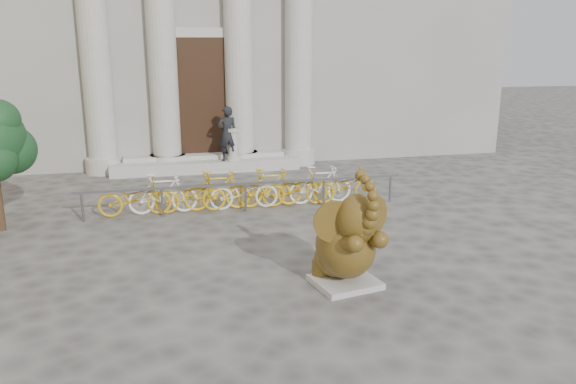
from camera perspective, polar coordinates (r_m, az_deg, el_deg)
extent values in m
plane|color=#474442|center=(9.64, -3.23, -9.68)|extent=(80.00, 80.00, 0.00)
cube|color=black|center=(18.70, -8.72, 9.43)|extent=(2.40, 0.16, 4.00)
cylinder|color=#A8A59E|center=(18.53, -19.11, 14.04)|extent=(0.90, 0.90, 8.00)
cylinder|color=#A8A59E|center=(18.45, -12.73, 14.47)|extent=(0.90, 0.90, 8.00)
cylinder|color=#A8A59E|center=(18.64, -5.09, 14.76)|extent=(0.90, 0.90, 8.00)
cylinder|color=#A8A59E|center=(19.03, 1.08, 14.81)|extent=(0.90, 0.90, 8.00)
cube|color=#A8A59E|center=(18.51, -8.33, 2.75)|extent=(6.00, 1.20, 0.36)
cube|color=#A8A59E|center=(9.76, 5.81, -9.07)|extent=(1.20, 1.12, 0.10)
ellipsoid|color=black|center=(9.80, 5.19, -6.65)|extent=(1.02, 0.99, 0.66)
ellipsoid|color=black|center=(9.53, 5.85, -5.44)|extent=(1.22, 1.42, 1.08)
cylinder|color=black|center=(9.85, 3.35, -7.61)|extent=(0.37, 0.37, 0.27)
cylinder|color=black|center=(10.11, 6.18, -7.08)|extent=(0.37, 0.37, 0.27)
cylinder|color=black|center=(9.02, 5.97, -5.24)|extent=(0.37, 0.66, 0.41)
cylinder|color=black|center=(9.25, 8.41, -4.81)|extent=(0.37, 0.66, 0.41)
ellipsoid|color=black|center=(9.05, 7.14, -2.72)|extent=(0.82, 0.79, 0.83)
cylinder|color=black|center=(8.99, 4.80, -3.04)|extent=(0.71, 0.13, 0.70)
cylinder|color=black|center=(9.34, 8.58, -2.47)|extent=(0.64, 0.39, 0.70)
cone|color=beige|center=(8.87, 7.12, -4.21)|extent=(0.17, 0.24, 0.11)
cone|color=beige|center=(9.00, 8.48, -3.98)|extent=(0.09, 0.24, 0.11)
cube|color=slate|center=(13.70, -4.36, 0.85)|extent=(8.00, 0.06, 0.06)
cylinder|color=slate|center=(13.76, -20.16, -1.48)|extent=(0.06, 0.06, 0.70)
cylinder|color=slate|center=(13.64, -12.65, -1.05)|extent=(0.06, 0.06, 0.70)
cylinder|color=slate|center=(13.79, -4.33, -0.56)|extent=(0.06, 0.06, 0.70)
cylinder|color=slate|center=(14.22, 3.65, -0.07)|extent=(0.06, 0.06, 0.70)
cylinder|color=slate|center=(14.83, 10.33, 0.33)|extent=(0.06, 0.06, 0.70)
imported|color=gold|center=(13.86, -15.33, -0.33)|extent=(1.70, 0.50, 1.00)
imported|color=white|center=(13.85, -12.61, -0.17)|extent=(1.66, 0.47, 1.00)
imported|color=gold|center=(13.86, -9.89, -0.02)|extent=(1.70, 0.50, 1.00)
imported|color=gold|center=(13.91, -7.18, 0.14)|extent=(1.66, 0.47, 1.00)
imported|color=white|center=(13.99, -4.50, 0.30)|extent=(1.70, 0.50, 1.00)
imported|color=gold|center=(14.10, -1.85, 0.45)|extent=(1.66, 0.47, 1.00)
imported|color=gold|center=(14.24, 0.75, 0.60)|extent=(1.70, 0.50, 1.00)
imported|color=white|center=(14.41, 3.29, 0.75)|extent=(1.66, 0.47, 1.00)
imported|color=gold|center=(14.60, 5.77, 0.89)|extent=(1.70, 0.50, 1.00)
sphere|color=black|center=(13.67, -26.30, 3.87)|extent=(1.08, 1.08, 1.08)
imported|color=black|center=(18.04, -6.18, 5.91)|extent=(0.69, 0.50, 1.75)
cylinder|color=#A8A59E|center=(18.25, -5.59, 3.45)|extent=(0.42, 0.42, 0.13)
cylinder|color=#A8A59E|center=(18.18, -5.62, 4.72)|extent=(0.30, 0.30, 0.95)
cylinder|color=#A8A59E|center=(18.10, -5.66, 6.31)|extent=(0.42, 0.42, 0.11)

